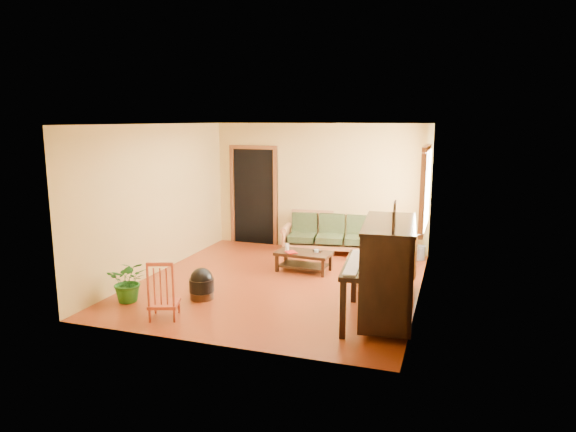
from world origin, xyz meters
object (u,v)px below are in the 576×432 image
(potted_plant, at_px, (129,281))
(armchair, at_px, (385,263))
(red_chair, at_px, (164,289))
(ceramic_crock, at_px, (419,253))
(coffee_table, at_px, (304,262))
(sofa, at_px, (330,233))
(footstool, at_px, (202,287))
(piano, at_px, (388,273))

(potted_plant, bearing_deg, armchair, 25.95)
(potted_plant, bearing_deg, red_chair, -25.30)
(red_chair, height_order, ceramic_crock, red_chair)
(red_chair, distance_m, potted_plant, 0.93)
(coffee_table, height_order, ceramic_crock, coffee_table)
(sofa, bearing_deg, footstool, -117.60)
(armchair, height_order, piano, piano)
(sofa, height_order, potted_plant, sofa)
(sofa, height_order, piano, piano)
(armchair, xyz_separation_m, footstool, (-2.57, -1.27, -0.26))
(armchair, height_order, ceramic_crock, armchair)
(armchair, bearing_deg, ceramic_crock, 94.24)
(piano, bearing_deg, coffee_table, 127.04)
(armchair, height_order, red_chair, armchair)
(sofa, height_order, ceramic_crock, sofa)
(coffee_table, height_order, piano, piano)
(ceramic_crock, bearing_deg, red_chair, -126.55)
(coffee_table, relative_size, armchair, 1.10)
(coffee_table, distance_m, footstool, 2.14)
(armchair, height_order, potted_plant, armchair)
(coffee_table, xyz_separation_m, ceramic_crock, (1.90, 1.44, -0.04))
(armchair, distance_m, ceramic_crock, 2.09)
(potted_plant, bearing_deg, sofa, 59.95)
(red_chair, bearing_deg, potted_plant, 135.19)
(footstool, xyz_separation_m, red_chair, (-0.13, -0.84, 0.23))
(armchair, distance_m, footstool, 2.88)
(armchair, xyz_separation_m, piano, (0.20, -1.30, 0.24))
(piano, bearing_deg, red_chair, -169.53)
(piano, distance_m, footstool, 2.82)
(piano, xyz_separation_m, potted_plant, (-3.74, -0.42, -0.36))
(sofa, relative_size, armchair, 2.15)
(piano, bearing_deg, sofa, 110.31)
(armchair, distance_m, potted_plant, 3.93)
(ceramic_crock, bearing_deg, coffee_table, -142.77)
(footstool, relative_size, potted_plant, 0.59)
(footstool, bearing_deg, ceramic_crock, 48.27)
(ceramic_crock, bearing_deg, potted_plant, -136.20)
(piano, bearing_deg, armchair, 93.61)
(sofa, bearing_deg, red_chair, -115.36)
(sofa, xyz_separation_m, coffee_table, (-0.14, -1.42, -0.23))
(coffee_table, xyz_separation_m, footstool, (-1.05, -1.86, 0.00))
(footstool, distance_m, potted_plant, 1.07)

